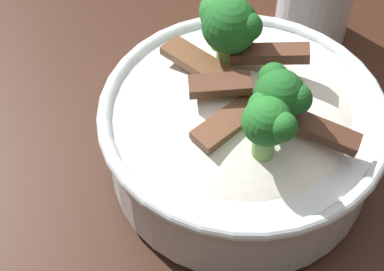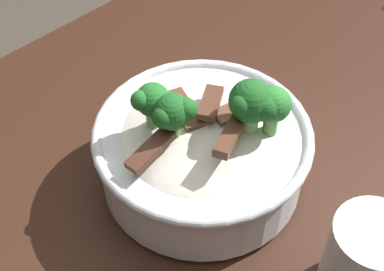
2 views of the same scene
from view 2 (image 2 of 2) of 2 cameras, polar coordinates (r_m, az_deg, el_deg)
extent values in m
cube|color=#381E14|center=(0.74, 10.21, -2.55)|extent=(1.55, 0.82, 0.04)
cube|color=#381E14|center=(1.58, 14.82, 8.30)|extent=(0.09, 0.09, 0.77)
cylinder|color=silver|center=(0.68, 0.96, -4.18)|extent=(0.11, 0.11, 0.01)
cylinder|color=silver|center=(0.65, 1.01, -1.99)|extent=(0.23, 0.23, 0.07)
torus|color=silver|center=(0.62, 1.05, 0.17)|extent=(0.24, 0.24, 0.01)
ellipsoid|color=white|center=(0.63, 1.03, -0.77)|extent=(0.20, 0.20, 0.06)
cube|color=#563323|center=(0.62, 1.85, 3.26)|extent=(0.05, 0.04, 0.01)
cube|color=brown|center=(0.62, -0.81, 2.59)|extent=(0.04, 0.07, 0.01)
cube|color=brown|center=(0.63, 5.18, 2.87)|extent=(0.08, 0.04, 0.01)
cube|color=#4C2B1E|center=(0.58, -4.11, -1.41)|extent=(0.06, 0.02, 0.02)
cube|color=#563323|center=(0.58, 3.85, 0.04)|extent=(0.07, 0.04, 0.02)
cylinder|color=#5B9947|center=(0.61, 7.49, 1.52)|extent=(0.02, 0.02, 0.03)
sphere|color=#2D8433|center=(0.59, 7.73, 3.30)|extent=(0.04, 0.04, 0.04)
sphere|color=#2D8433|center=(0.59, 6.74, 2.77)|extent=(0.02, 0.02, 0.02)
sphere|color=#2D8433|center=(0.59, 8.75, 3.51)|extent=(0.02, 0.02, 0.02)
cylinder|color=#7AB256|center=(0.61, 5.65, 1.39)|extent=(0.02, 0.02, 0.03)
sphere|color=#1E6023|center=(0.59, 5.86, 3.41)|extent=(0.05, 0.05, 0.05)
sphere|color=#1E6023|center=(0.57, 4.89, 2.99)|extent=(0.02, 0.02, 0.02)
sphere|color=#1E6023|center=(0.58, 6.99, 2.94)|extent=(0.03, 0.03, 0.03)
cylinder|color=#5B9947|center=(0.60, -1.89, 0.57)|extent=(0.02, 0.02, 0.03)
sphere|color=#1E6023|center=(0.58, -1.95, 2.37)|extent=(0.04, 0.04, 0.04)
sphere|color=#1E6023|center=(0.57, -2.85, 1.82)|extent=(0.02, 0.02, 0.02)
sphere|color=#1E6023|center=(0.58, -0.62, 2.65)|extent=(0.02, 0.02, 0.02)
cylinder|color=#7AB256|center=(0.61, -3.78, 1.80)|extent=(0.02, 0.02, 0.03)
sphere|color=#237028|center=(0.59, -3.91, 3.54)|extent=(0.04, 0.04, 0.04)
sphere|color=#237028|center=(0.59, -5.08, 3.47)|extent=(0.02, 0.02, 0.02)
sphere|color=#237028|center=(0.59, -2.49, 3.32)|extent=(0.02, 0.02, 0.02)
cylinder|color=white|center=(0.59, 16.74, -11.81)|extent=(0.08, 0.08, 0.10)
camera|label=1|loc=(0.63, -33.10, 33.62)|focal=55.79mm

